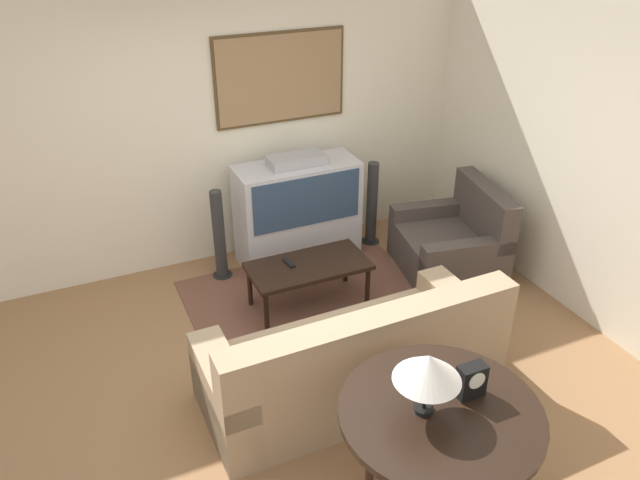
% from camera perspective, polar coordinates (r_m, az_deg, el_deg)
% --- Properties ---
extents(ground_plane, '(12.00, 12.00, 0.00)m').
position_cam_1_polar(ground_plane, '(4.96, -2.00, -12.67)').
color(ground_plane, '#8E6642').
extents(wall_back, '(12.00, 0.10, 2.70)m').
position_cam_1_polar(wall_back, '(6.04, -9.96, 10.03)').
color(wall_back, beige).
rests_on(wall_back, ground_plane).
extents(wall_right, '(0.06, 12.00, 2.70)m').
position_cam_1_polar(wall_right, '(5.61, 23.56, 6.34)').
color(wall_right, beige).
rests_on(wall_right, ground_plane).
extents(area_rug, '(2.15, 1.84, 0.01)m').
position_cam_1_polar(area_rug, '(5.70, -0.51, -6.09)').
color(area_rug, brown).
rests_on(area_rug, ground_plane).
extents(tv, '(1.20, 0.51, 1.12)m').
position_cam_1_polar(tv, '(6.20, -2.06, 2.64)').
color(tv, '#B7B7BC').
rests_on(tv, ground_plane).
extents(couch, '(2.19, 0.92, 0.91)m').
position_cam_1_polar(couch, '(4.64, 3.16, -11.08)').
color(couch, '#9E8466').
rests_on(couch, ground_plane).
extents(armchair, '(1.04, 1.14, 0.88)m').
position_cam_1_polar(armchair, '(6.23, 11.98, -0.44)').
color(armchair, '#473D38').
rests_on(armchair, ground_plane).
extents(coffee_table, '(1.06, 0.53, 0.44)m').
position_cam_1_polar(coffee_table, '(5.51, -1.06, -2.63)').
color(coffee_table, black).
rests_on(coffee_table, ground_plane).
extents(console_table, '(1.15, 1.15, 0.81)m').
position_cam_1_polar(console_table, '(3.68, 10.97, -15.81)').
color(console_table, black).
rests_on(console_table, ground_plane).
extents(table_lamp, '(0.37, 0.37, 0.39)m').
position_cam_1_polar(table_lamp, '(3.41, 9.84, -11.49)').
color(table_lamp, black).
rests_on(table_lamp, console_table).
extents(mantel_clock, '(0.16, 0.10, 0.21)m').
position_cam_1_polar(mantel_clock, '(3.69, 13.66, -12.39)').
color(mantel_clock, black).
rests_on(mantel_clock, console_table).
extents(remote, '(0.07, 0.16, 0.02)m').
position_cam_1_polar(remote, '(5.49, -2.86, -2.11)').
color(remote, black).
rests_on(remote, coffee_table).
extents(speaker_tower_left, '(0.19, 0.19, 0.92)m').
position_cam_1_polar(speaker_tower_left, '(5.99, -9.19, 0.20)').
color(speaker_tower_left, black).
rests_on(speaker_tower_left, ground_plane).
extents(speaker_tower_right, '(0.19, 0.19, 0.92)m').
position_cam_1_polar(speaker_tower_right, '(6.54, 4.75, 3.09)').
color(speaker_tower_right, black).
rests_on(speaker_tower_right, ground_plane).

